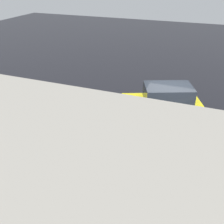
% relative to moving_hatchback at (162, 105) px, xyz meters
% --- Properties ---
extents(ground_plane, '(60.00, 60.00, 0.00)m').
position_rel_moving_hatchback_xyz_m(ground_plane, '(-0.30, 0.09, -1.03)').
color(ground_plane, black).
extents(kerb_strip, '(24.00, 3.20, 0.04)m').
position_rel_moving_hatchback_xyz_m(kerb_strip, '(-0.30, 4.29, -1.01)').
color(kerb_strip, gray).
rests_on(kerb_strip, ground).
extents(moving_hatchback, '(4.25, 3.04, 2.06)m').
position_rel_moving_hatchback_xyz_m(moving_hatchback, '(0.00, 0.00, 0.00)').
color(moving_hatchback, yellow).
rests_on(moving_hatchback, ground).
extents(fire_hydrant, '(0.42, 0.31, 0.80)m').
position_rel_moving_hatchback_xyz_m(fire_hydrant, '(3.70, 2.41, -0.63)').
color(fire_hydrant, gold).
rests_on(fire_hydrant, ground).
extents(pedestrian, '(0.32, 0.56, 1.62)m').
position_rel_moving_hatchback_xyz_m(pedestrian, '(4.31, 2.56, -0.07)').
color(pedestrian, '#B2262D').
rests_on(pedestrian, ground).
extents(metal_railing, '(9.04, 0.04, 1.05)m').
position_rel_moving_hatchback_xyz_m(metal_railing, '(-1.65, 6.25, -0.31)').
color(metal_railing, '#B7BABF').
rests_on(metal_railing, ground).
extents(sign_post, '(0.07, 0.44, 2.40)m').
position_rel_moving_hatchback_xyz_m(sign_post, '(4.52, 3.72, 0.55)').
color(sign_post, '#4C4C51').
rests_on(sign_post, ground).
extents(puddle_patch, '(2.56, 2.56, 0.01)m').
position_rel_moving_hatchback_xyz_m(puddle_patch, '(1.16, -0.15, -1.02)').
color(puddle_patch, black).
rests_on(puddle_patch, ground).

